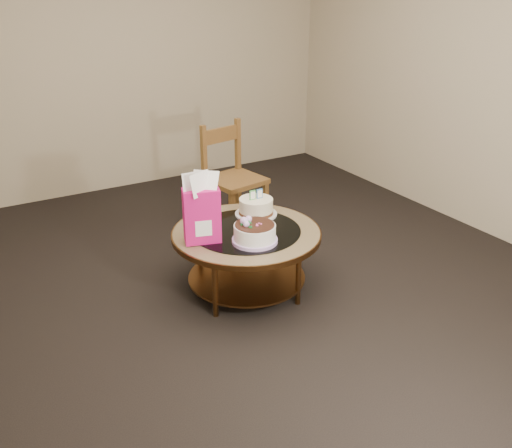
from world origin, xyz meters
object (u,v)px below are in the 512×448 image
dining_chair (232,178)px  coffee_table (246,241)px  gift_bag (201,208)px  decorated_cake (254,234)px  cream_cake (256,207)px

dining_chair → coffee_table: bearing=-123.5°
coffee_table → gift_bag: (-0.33, -0.00, 0.31)m
decorated_cake → dining_chair: 1.24m
gift_bag → dining_chair: size_ratio=0.50×
gift_bag → dining_chair: bearing=69.9°
dining_chair → gift_bag: bearing=-137.8°
dining_chair → decorated_cake: bearing=-122.1°
decorated_cake → dining_chair: size_ratio=0.32×
coffee_table → decorated_cake: size_ratio=3.43×
cream_cake → coffee_table: bearing=-132.8°
gift_bag → cream_cake: bearing=38.0°
coffee_table → dining_chair: bearing=67.0°
coffee_table → cream_cake: (0.19, 0.20, 0.14)m
cream_cake → gift_bag: 0.58m
decorated_cake → gift_bag: bearing=146.7°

